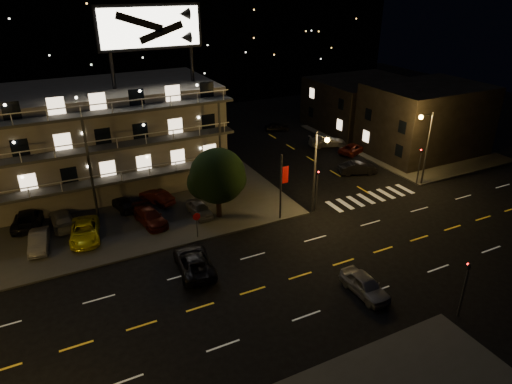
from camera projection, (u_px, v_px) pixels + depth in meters
name	position (u px, v px, depth m)	size (l,w,h in m)	color
ground	(277.00, 283.00, 33.46)	(140.00, 140.00, 0.00)	black
curb_nw	(49.00, 210.00, 43.85)	(44.00, 24.00, 0.15)	#3A3A37
curb_ne	(398.00, 142.00, 61.79)	(16.00, 24.00, 0.15)	#3A3A37
motel	(78.00, 140.00, 46.38)	(28.00, 13.80, 18.10)	gray
side_bldg_front	(425.00, 119.00, 56.77)	(14.06, 10.00, 8.50)	black
side_bldg_back	(363.00, 104.00, 66.77)	(14.06, 12.00, 7.00)	black
hill_backdrop	(62.00, 31.00, 81.56)	(120.00, 25.00, 24.00)	black
streetlight_nc	(317.00, 165.00, 41.20)	(0.44, 1.92, 8.00)	#2D2D30
streetlight_ne	(426.00, 141.00, 47.06)	(1.92, 0.44, 8.00)	#2D2D30
signal_nw	(317.00, 186.00, 42.89)	(0.20, 0.27, 4.60)	#2D2D30
signal_sw	(465.00, 284.00, 29.18)	(0.20, 0.27, 4.60)	#2D2D30
signal_ne	(420.00, 163.00, 48.19)	(0.27, 0.20, 4.60)	#2D2D30
banner_north	(282.00, 185.00, 40.84)	(0.83, 0.16, 6.40)	#2D2D30
stop_sign	(197.00, 221.00, 38.42)	(0.91, 0.11, 2.61)	#2D2D30
tree	(217.00, 177.00, 40.82)	(5.26, 5.06, 6.62)	black
lot_car_1	(39.00, 241.00, 37.23)	(1.40, 4.01, 1.32)	gray
lot_car_2	(85.00, 231.00, 38.56)	(2.33, 5.05, 1.40)	yellow
lot_car_3	(150.00, 217.00, 40.99)	(1.86, 4.57, 1.33)	#57180C
lot_car_4	(199.00, 209.00, 42.48)	(1.51, 3.75, 1.28)	gray
lot_car_6	(28.00, 217.00, 40.75)	(2.44, 5.30, 1.47)	black
lot_car_7	(62.00, 220.00, 40.53)	(1.84, 4.54, 1.32)	gray
lot_car_8	(124.00, 204.00, 43.41)	(1.46, 3.63, 1.24)	black
lot_car_9	(157.00, 197.00, 44.70)	(1.39, 3.99, 1.32)	#57180C
side_car_0	(358.00, 168.00, 51.67)	(1.49, 4.28, 1.41)	black
side_car_1	(353.00, 149.00, 57.80)	(2.04, 4.42, 1.23)	#57180C
side_car_2	(327.00, 141.00, 60.15)	(1.97, 4.85, 1.41)	gray
side_car_3	(277.00, 127.00, 66.25)	(1.44, 3.57, 1.22)	black
road_car_east	(365.00, 285.00, 32.08)	(1.69, 4.21, 1.43)	gray
road_car_west	(194.00, 262.00, 34.63)	(2.48, 5.37, 1.49)	black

